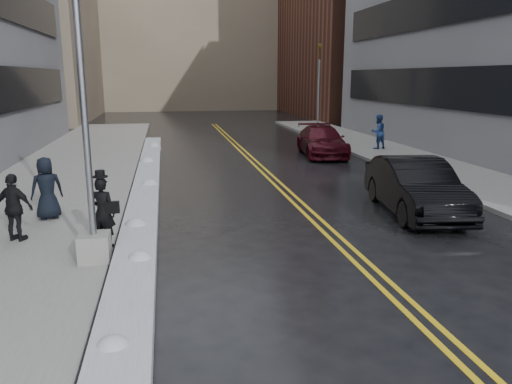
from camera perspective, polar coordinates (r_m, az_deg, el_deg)
name	(u,v)px	position (r m, az deg, el deg)	size (l,w,h in m)	color
ground	(262,294)	(9.73, 0.68, -11.54)	(160.00, 160.00, 0.00)	black
sidewalk_west	(54,189)	(19.52, -22.07, 0.35)	(5.50, 50.00, 0.15)	gray
sidewalk_east	(451,174)	(22.39, 21.39, 1.93)	(4.00, 50.00, 0.15)	gray
lane_line_left	(272,182)	(19.54, 1.86, 1.11)	(0.12, 50.00, 0.01)	gold
lane_line_right	(280,182)	(19.60, 2.72, 1.14)	(0.12, 50.00, 0.01)	gold
snow_ridge	(145,195)	(17.14, -12.57, -0.34)	(0.90, 30.00, 0.34)	silver
building_west_far	(12,23)	(54.68, -26.11, 16.99)	(14.00, 22.00, 18.00)	gray
building_far	(190,22)	(69.13, -7.60, 18.73)	(36.00, 16.00, 22.00)	gray
lamppost	(87,152)	(10.90, -18.73, 4.38)	(0.65, 0.65, 7.62)	gray
fire_hydrant	(430,164)	(21.81, 19.25, 3.09)	(0.26, 0.26, 0.73)	maroon
traffic_signal	(319,86)	(34.24, 7.17, 11.88)	(0.16, 0.20, 6.00)	gray
pedestrian_fedora	(103,212)	(12.10, -17.12, -2.22)	(0.60, 0.40, 1.66)	black
pedestrian_c	(47,188)	(15.01, -22.81, 0.40)	(0.85, 0.56, 1.75)	black
pedestrian_d	(15,208)	(13.31, -25.87, -1.61)	(0.97, 0.40, 1.66)	black
pedestrian_east	(378,132)	(28.39, 13.77, 6.70)	(0.91, 0.71, 1.87)	navy
car_black	(415,187)	(15.66, 17.77, 0.57)	(1.76, 5.04, 1.66)	black
car_maroon	(322,141)	(26.47, 7.55, 5.81)	(2.12, 5.22, 1.51)	#440B16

